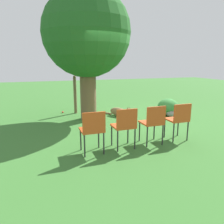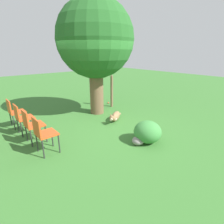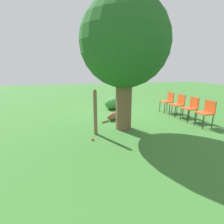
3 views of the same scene
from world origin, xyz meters
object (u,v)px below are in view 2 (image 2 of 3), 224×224
oak_tree (95,40)px  red_chair_2 (22,117)px  tennis_ball (108,103)px  fence_post (112,91)px  red_chair_0 (43,132)px  red_chair_1 (31,124)px  red_chair_3 (14,111)px  dog (115,117)px

oak_tree → red_chair_2: 3.32m
oak_tree → tennis_ball: oak_tree is taller
fence_post → tennis_ball: bearing=69.1°
tennis_ball → red_chair_2: bearing=-167.1°
oak_tree → red_chair_2: oak_tree is taller
red_chair_2 → fence_post: bearing=6.0°
oak_tree → red_chair_0: bearing=-149.0°
tennis_ball → red_chair_1: bearing=-157.4°
oak_tree → red_chair_3: size_ratio=4.49×
red_chair_0 → red_chair_3: 2.05m
red_chair_3 → oak_tree: bearing=-11.8°
red_chair_0 → dog: bearing=9.8°
dog → red_chair_3: (-2.64, 1.58, 0.37)m
oak_tree → tennis_ball: (1.10, 0.69, -2.52)m
dog → fence_post: (0.95, 1.31, 0.52)m
dog → red_chair_1: red_chair_1 is taller
oak_tree → fence_post: bearing=15.3°
red_chair_0 → red_chair_2: same height
oak_tree → red_chair_2: bearing=-176.5°
red_chair_1 → fence_post: bearing=16.7°
oak_tree → red_chair_1: 3.39m
red_chair_0 → red_chair_1: (-0.04, 0.68, 0.00)m
red_chair_2 → tennis_ball: size_ratio=12.76×
red_chair_1 → tennis_ball: size_ratio=12.76×
tennis_ball → red_chair_3: bearing=-177.5°
red_chair_3 → fence_post: bearing=-4.9°
red_chair_1 → red_chair_2: size_ratio=1.00×
oak_tree → fence_post: size_ratio=2.96×
fence_post → red_chair_3: fence_post is taller
red_chair_0 → red_chair_1: 0.68m
oak_tree → red_chair_1: (-2.58, -0.84, -2.04)m
oak_tree → red_chair_1: bearing=-161.9°
red_chair_2 → oak_tree: bearing=2.8°
red_chair_0 → red_chair_2: (-0.08, 1.36, 0.00)m
red_chair_1 → red_chair_3: bearing=92.9°
fence_post → tennis_ball: fence_post is taller
oak_tree → red_chair_1: size_ratio=4.49×
oak_tree → red_chair_2: (-2.62, -0.16, -2.04)m
fence_post → red_chair_3: bearing=175.8°
fence_post → red_chair_0: bearing=-152.9°
dog → red_chair_0: (-2.52, -0.46, 0.37)m
oak_tree → dog: bearing=-90.9°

